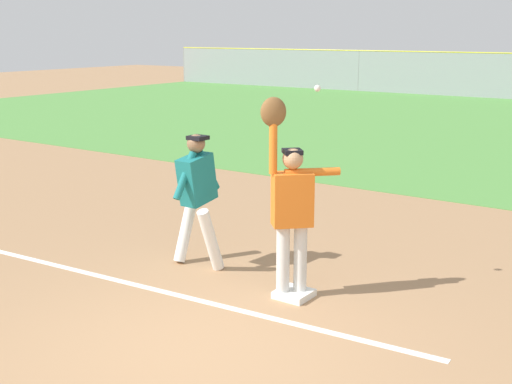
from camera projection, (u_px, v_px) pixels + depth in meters
The scene contains 7 objects.
ground_plane at pixel (201, 351), 6.39m from camera, with size 81.53×81.53×0.00m, color #A37A54.
chalk_foul_line at pixel (9, 254), 9.17m from camera, with size 12.00×0.10×0.01m, color white.
first_base at pixel (294, 294), 7.67m from camera, with size 0.38×0.38×0.08m, color white.
fielder at pixel (291, 202), 7.43m from camera, with size 0.72×0.70×2.28m.
runner at pixel (197, 191), 8.47m from camera, with size 0.72×0.84×1.72m.
baseball at pixel (317, 88), 7.41m from camera, with size 0.07×0.07×0.07m, color white.
parked_car_white at pixel (439, 75), 35.92m from camera, with size 4.53×2.37×1.25m.
Camera 1 is at (3.76, -4.53, 2.95)m, focal length 47.20 mm.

